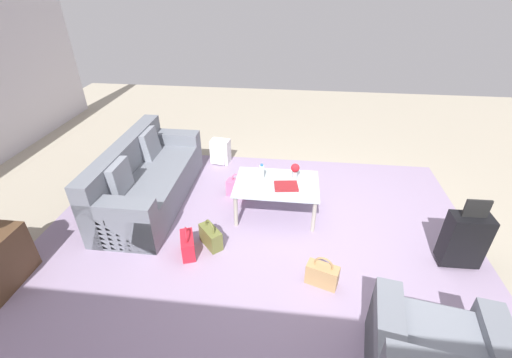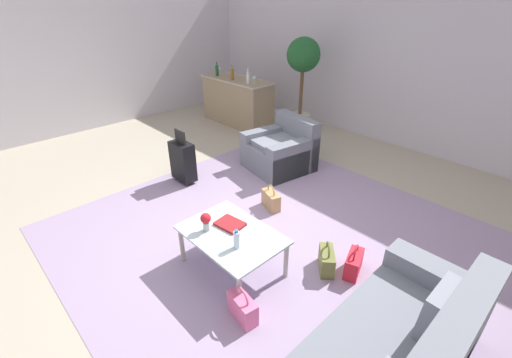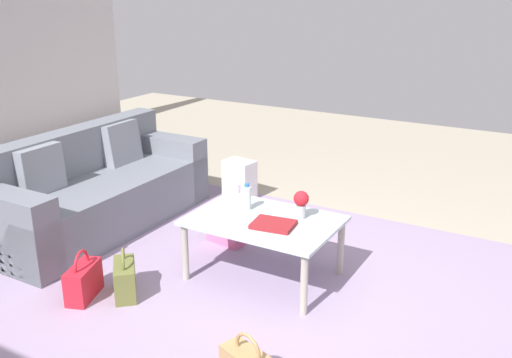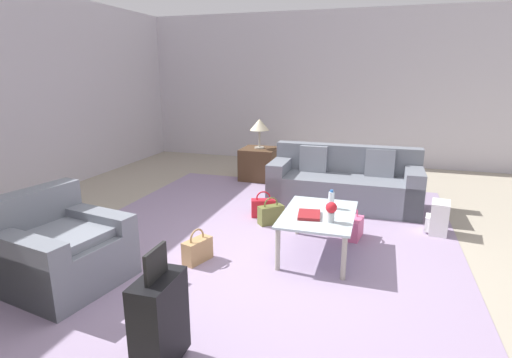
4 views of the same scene
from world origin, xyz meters
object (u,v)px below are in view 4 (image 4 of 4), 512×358
Objects in this scene: armchair at (59,252)px; side_table at (259,164)px; coffee_table_book at (309,215)px; table_lamp at (260,125)px; flower_vase at (331,210)px; suitcase_black at (160,320)px; couch at (344,184)px; handbag_olive at (271,214)px; handbag_tan at (197,250)px; handbag_red at (263,207)px; coffee_table at (318,218)px; backpack_white at (438,218)px; water_bottle at (331,200)px; handbag_pink at (355,228)px.

armchair is 1.73× the size of side_table.
table_lamp is (2.92, 1.42, 0.50)m from coffee_table_book.
flower_vase is at bearing -151.35° from side_table.
suitcase_black reaches higher than armchair.
couch is at bearing -36.42° from armchair.
handbag_tan is at bearing 160.77° from handbag_olive.
handbag_tan is at bearing -173.88° from table_lamp.
handbag_red is at bearing 3.39° from suitcase_black.
coffee_table is 2.12m from suitcase_black.
backpack_white is (0.30, -2.00, 0.06)m from handbag_olive.
backpack_white is at bearing -52.17° from coffee_table.
handbag_tan is (-0.74, 1.24, -0.43)m from water_bottle.
water_bottle is at bearing -56.73° from armchair.
side_table is 0.69m from table_lamp.
table_lamp is (4.09, -0.67, 0.68)m from armchair.
armchair reaches higher than handbag_tan.
side_table reaches higher than coffee_table.
backpack_white reaches higher than handbag_red.
side_table is at bearing 28.65° from flower_vase.
coffee_table is 5.11× the size of flower_vase.
handbag_olive and handbag_tan have the same top height.
water_bottle is 1.48m from backpack_white.
coffee_table reaches higher than handbag_pink.
handbag_tan is at bearing 103.76° from coffee_table_book.
suitcase_black is 3.60m from backpack_white.
couch is 5.87× the size of handbag_red.
coffee_table is at bearing -151.82° from side_table.
coffee_table_book reaches higher than handbag_pink.
table_lamp is 1.47× the size of handbag_red.
handbag_olive and handbag_pink have the same top height.
side_table is at bearing 28.18° from coffee_table.
backpack_white is at bearing -122.81° from table_lamp.
side_table is (4.09, -0.67, -0.01)m from armchair.
coffee_table is 2.93× the size of handbag_pink.
flower_vase is 0.57× the size of handbag_olive.
coffee_table is 2.93× the size of handbag_olive.
armchair is at bearing 64.15° from suitcase_black.
handbag_tan is at bearing 122.41° from backpack_white.
couch reaches higher than handbag_tan.
water_bottle is at bearing 180.00° from couch.
suitcase_black is at bearing -176.61° from handbag_red.
side_table is 1.55× the size of backpack_white.
flower_vase is 0.33× the size of side_table.
handbag_olive is at bearing 81.82° from handbag_pink.
coffee_table is at bearing -19.29° from suitcase_black.
handbag_tan is at bearing 115.40° from coffee_table.
water_bottle is at bearing -59.13° from handbag_tan.
suitcase_black is (-0.71, -1.47, 0.06)m from armchair.
backpack_white is at bearing -88.05° from handbag_red.
handbag_pink is at bearing -22.34° from suitcase_black.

